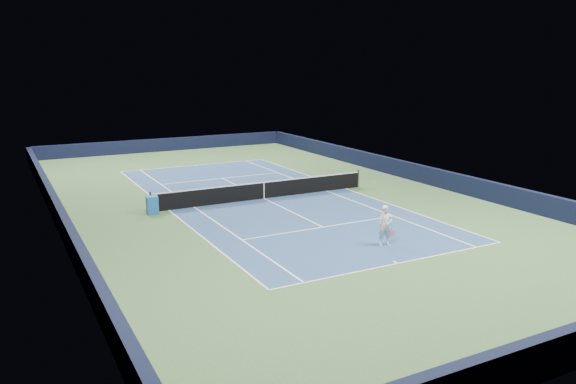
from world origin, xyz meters
name	(u,v)px	position (x,y,z in m)	size (l,w,h in m)	color
ground	(264,199)	(0.00, 0.00, 0.00)	(40.00, 40.00, 0.00)	#395B31
wall_far	(165,145)	(0.00, 19.82, 0.55)	(22.00, 0.35, 1.10)	black
wall_right	(414,172)	(10.82, 0.00, 0.55)	(0.35, 40.00, 1.10)	black
wall_left	(58,213)	(-10.82, 0.00, 0.55)	(0.35, 40.00, 1.10)	black
court_surface	(264,199)	(0.00, 0.00, 0.00)	(10.97, 23.77, 0.01)	navy
baseline_far	(195,165)	(0.00, 11.88, 0.01)	(10.97, 0.08, 0.00)	white
baseline_near	(398,263)	(0.00, -11.88, 0.01)	(10.97, 0.08, 0.00)	white
sideline_doubles_right	(345,188)	(5.49, 0.00, 0.01)	(0.08, 23.77, 0.00)	white
sideline_doubles_left	(169,210)	(-5.49, 0.00, 0.01)	(0.08, 23.77, 0.00)	white
sideline_singles_right	(326,191)	(4.12, 0.00, 0.01)	(0.08, 23.77, 0.00)	white
sideline_singles_left	(194,207)	(-4.12, 0.00, 0.01)	(0.08, 23.77, 0.00)	white
service_line_far	(222,178)	(0.00, 6.40, 0.01)	(8.23, 0.08, 0.00)	white
service_line_near	(323,227)	(0.00, -6.40, 0.01)	(8.23, 0.08, 0.00)	white
center_service_line	(264,198)	(0.00, 0.00, 0.01)	(0.08, 12.80, 0.00)	white
center_mark_far	(196,166)	(0.00, 11.73, 0.01)	(0.08, 0.30, 0.00)	white
center_mark_near	(396,262)	(0.00, -11.73, 0.01)	(0.08, 0.30, 0.00)	white
tennis_net	(264,190)	(0.00, 0.00, 0.50)	(12.90, 0.10, 1.07)	black
sponsor_cube	(152,205)	(-6.40, -0.31, 0.46)	(0.63, 0.55, 0.92)	blue
tennis_player	(385,225)	(0.92, -9.85, 0.86)	(0.83, 1.32, 2.55)	white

